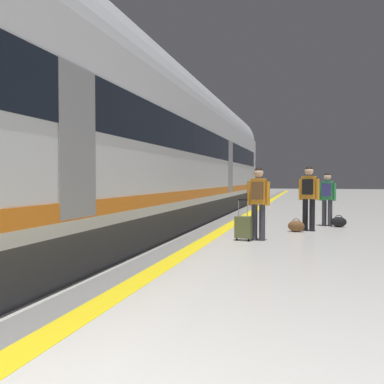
# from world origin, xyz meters

# --- Properties ---
(safety_line_strip) EXTENTS (0.36, 80.00, 0.01)m
(safety_line_strip) POSITION_xyz_m (-1.07, 10.00, 0.00)
(safety_line_strip) COLOR yellow
(safety_line_strip) RESTS_ON ground
(tactile_edge_band) EXTENTS (0.65, 80.00, 0.01)m
(tactile_edge_band) POSITION_xyz_m (-1.41, 10.00, 0.00)
(tactile_edge_band) COLOR slate
(tactile_edge_band) RESTS_ON ground
(high_speed_train) EXTENTS (2.94, 33.10, 4.97)m
(high_speed_train) POSITION_xyz_m (-3.21, 9.37, 2.50)
(high_speed_train) COLOR #38383D
(high_speed_train) RESTS_ON ground
(passenger_near) EXTENTS (0.49, 0.36, 1.60)m
(passenger_near) POSITION_xyz_m (1.77, 12.45, 0.95)
(passenger_near) COLOR #383842
(passenger_near) RESTS_ON ground
(duffel_bag_near) EXTENTS (0.44, 0.26, 0.36)m
(duffel_bag_near) POSITION_xyz_m (2.09, 12.30, 0.15)
(duffel_bag_near) COLOR black
(duffel_bag_near) RESTS_ON ground
(passenger_mid) EXTENTS (0.52, 0.34, 1.68)m
(passenger_mid) POSITION_xyz_m (0.11, 8.97, 1.00)
(passenger_mid) COLOR #383842
(passenger_mid) RESTS_ON ground
(suitcase_mid) EXTENTS (0.41, 0.29, 0.95)m
(suitcase_mid) POSITION_xyz_m (-0.21, 8.88, 0.31)
(suitcase_mid) COLOR #596038
(suitcase_mid) RESTS_ON ground
(passenger_far) EXTENTS (0.54, 0.39, 1.76)m
(passenger_far) POSITION_xyz_m (1.23, 11.10, 1.04)
(passenger_far) COLOR black
(passenger_far) RESTS_ON ground
(duffel_bag_far) EXTENTS (0.44, 0.26, 0.36)m
(duffel_bag_far) POSITION_xyz_m (0.91, 10.83, 0.15)
(duffel_bag_far) COLOR brown
(duffel_bag_far) RESTS_ON ground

